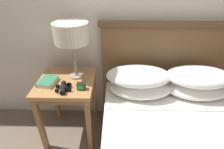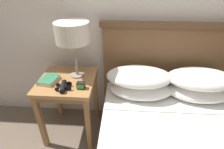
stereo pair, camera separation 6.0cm
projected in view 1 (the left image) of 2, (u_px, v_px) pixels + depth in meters
The scene contains 6 objects.
wall_back at pixel (141, 1), 1.58m from camera, with size 8.00×0.06×2.60m.
nightstand at pixel (67, 89), 1.67m from camera, with size 0.52×0.52×0.66m.
table_lamp at pixel (71, 34), 1.47m from camera, with size 0.30×0.30×0.51m.
book_on_nightstand at pixel (48, 81), 1.57m from camera, with size 0.17×0.20×0.04m.
binoculars_pair at pixel (63, 88), 1.48m from camera, with size 0.15×0.16×0.05m.
alarm_clock at pixel (81, 86), 1.48m from camera, with size 0.07×0.05×0.06m.
Camera 1 is at (-0.22, -0.62, 1.53)m, focal length 28.00 mm.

